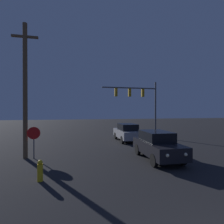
# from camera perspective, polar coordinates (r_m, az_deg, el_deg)

# --- Properties ---
(car_near) EXTENTS (2.02, 4.49, 1.75)m
(car_near) POSITION_cam_1_polar(r_m,az_deg,el_deg) (11.62, 14.56, -10.34)
(car_near) COLOR black
(car_near) RESTS_ON ground_plane
(car_far) EXTENTS (1.94, 4.46, 1.75)m
(car_far) POSITION_cam_1_polar(r_m,az_deg,el_deg) (17.84, 4.93, -6.54)
(car_far) COLOR #99999E
(car_far) RESTS_ON ground_plane
(traffic_signal_mast) EXTENTS (6.33, 0.30, 6.35)m
(traffic_signal_mast) POSITION_cam_1_polar(r_m,az_deg,el_deg) (19.94, 9.22, 4.27)
(traffic_signal_mast) COLOR #4C4C51
(traffic_signal_mast) RESTS_ON ground_plane
(stop_sign) EXTENTS (0.80, 0.07, 2.03)m
(stop_sign) POSITION_cam_1_polar(r_m,az_deg,el_deg) (12.37, -24.17, -7.27)
(stop_sign) COLOR #4C4C51
(stop_sign) RESTS_ON ground_plane
(utility_pole) EXTENTS (1.59, 0.28, 8.69)m
(utility_pole) POSITION_cam_1_polar(r_m,az_deg,el_deg) (12.61, -26.50, 6.88)
(utility_pole) COLOR brown
(utility_pole) RESTS_ON ground_plane
(fire_hydrant) EXTENTS (0.24, 0.24, 0.93)m
(fire_hydrant) POSITION_cam_1_polar(r_m,az_deg,el_deg) (8.60, -22.43, -17.30)
(fire_hydrant) COLOR gold
(fire_hydrant) RESTS_ON ground_plane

